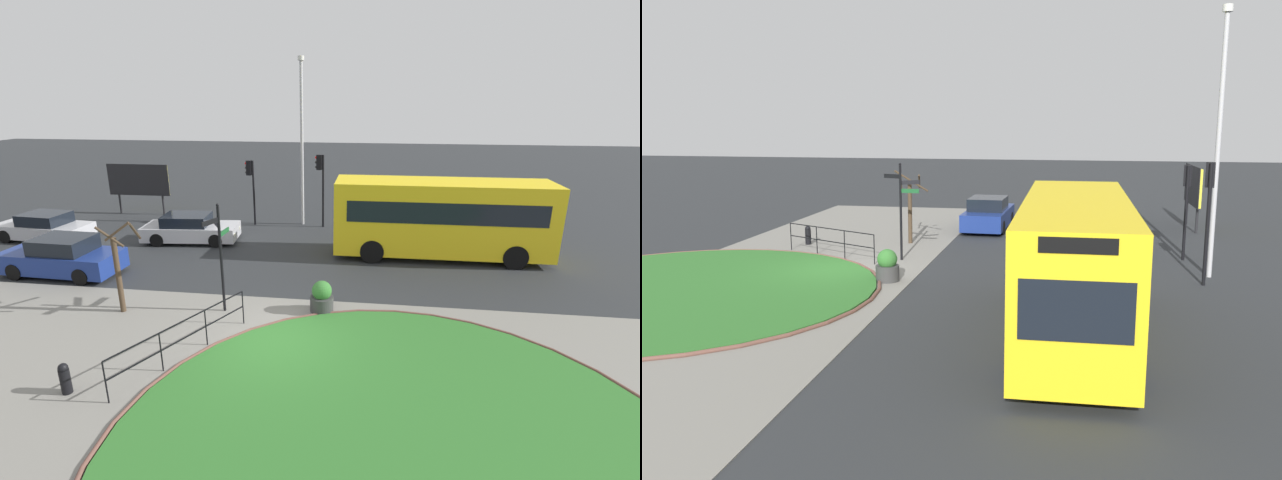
{
  "view_description": "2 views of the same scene",
  "coord_description": "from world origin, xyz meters",
  "views": [
    {
      "loc": [
        2.83,
        -10.9,
        6.64
      ],
      "look_at": [
        0.85,
        3.79,
        1.9
      ],
      "focal_mm": 24.9,
      "sensor_mm": 36.0,
      "label": 1
    },
    {
      "loc": [
        21.12,
        7.99,
        5.27
      ],
      "look_at": [
        0.65,
        4.43,
        1.35
      ],
      "focal_mm": 36.98,
      "sensor_mm": 36.0,
      "label": 2
    }
  ],
  "objects": [
    {
      "name": "car_far_lane",
      "position": [
        -13.36,
        7.96,
        0.62
      ],
      "size": [
        4.66,
        2.14,
        1.34
      ],
      "rotation": [
        0.0,
        0.0,
        3.07
      ],
      "color": "#B7B7BC",
      "rests_on": "ground"
    },
    {
      "name": "bollard_foreground",
      "position": [
        -4.26,
        -2.91,
        0.41
      ],
      "size": [
        0.24,
        0.24,
        0.8
      ],
      "color": "black",
      "rests_on": "ground"
    },
    {
      "name": "planter_near_signpost",
      "position": [
        1.14,
        2.08,
        0.49
      ],
      "size": [
        0.76,
        0.76,
        1.07
      ],
      "color": "#383838",
      "rests_on": "ground"
    },
    {
      "name": "railing_grass_edge",
      "position": [
        -2.11,
        -1.1,
        0.72
      ],
      "size": [
        1.98,
        4.08,
        1.11
      ],
      "rotation": [
        0.0,
        0.0,
        4.26
      ],
      "color": "black",
      "rests_on": "ground"
    },
    {
      "name": "car_near_lane",
      "position": [
        -6.12,
        8.63,
        0.63
      ],
      "size": [
        4.61,
        2.27,
        1.35
      ],
      "rotation": [
        0.0,
        0.0,
        0.1
      ],
      "color": "#B7B7BC",
      "rests_on": "ground"
    },
    {
      "name": "signpost_directional",
      "position": [
        -2.04,
        1.73,
        2.1
      ],
      "size": [
        0.49,
        1.39,
        3.61
      ],
      "color": "black",
      "rests_on": "ground"
    },
    {
      "name": "ground",
      "position": [
        0.0,
        0.0,
        0.0
      ],
      "size": [
        120.0,
        120.0,
        0.0
      ],
      "primitive_type": "plane",
      "color": "#282B2D"
    },
    {
      "name": "grass_island",
      "position": [
        3.48,
        -3.78,
        0.05
      ],
      "size": [
        11.89,
        11.89,
        0.1
      ],
      "primitive_type": "cylinder",
      "color": "#2D6B28",
      "rests_on": "ground"
    },
    {
      "name": "sidewalk_paving",
      "position": [
        0.0,
        -1.58,
        0.01
      ],
      "size": [
        32.0,
        8.85,
        0.02
      ],
      "primitive_type": "cube",
      "color": "gray",
      "rests_on": "ground"
    },
    {
      "name": "car_trailing",
      "position": [
        -9.37,
        3.96,
        0.7
      ],
      "size": [
        4.62,
        2.05,
        1.53
      ],
      "rotation": [
        0.0,
        0.0,
        3.11
      ],
      "color": "navy",
      "rests_on": "ground"
    },
    {
      "name": "bus_yellow",
      "position": [
        5.53,
        8.02,
        1.79
      ],
      "size": [
        9.07,
        2.6,
        3.34
      ],
      "rotation": [
        0.0,
        0.0,
        0.01
      ],
      "color": "yellow",
      "rests_on": "ground"
    },
    {
      "name": "traffic_light_far",
      "position": [
        -0.23,
        12.08,
        2.83
      ],
      "size": [
        0.49,
        0.29,
        3.87
      ],
      "rotation": [
        0.0,
        0.0,
        3.04
      ],
      "color": "black",
      "rests_on": "ground"
    },
    {
      "name": "lamppost_tall",
      "position": [
        -1.27,
        12.45,
        4.63
      ],
      "size": [
        0.32,
        0.32,
        8.66
      ],
      "color": "#B7B7BC",
      "rests_on": "ground"
    },
    {
      "name": "street_tree_bare",
      "position": [
        -5.21,
        1.23,
        1.58
      ],
      "size": [
        1.41,
        1.4,
        3.15
      ],
      "color": "#423323",
      "rests_on": "ground"
    },
    {
      "name": "billboard_left",
      "position": [
        -11.27,
        13.44,
        2.01
      ],
      "size": [
        3.76,
        0.17,
        2.99
      ],
      "rotation": [
        0.0,
        0.0,
        0.01
      ],
      "color": "black",
      "rests_on": "ground"
    },
    {
      "name": "traffic_light_near",
      "position": [
        -4.0,
        12.01,
        2.58
      ],
      "size": [
        0.49,
        0.28,
        3.51
      ],
      "rotation": [
        0.0,
        0.0,
        3.06
      ],
      "color": "black",
      "rests_on": "ground"
    },
    {
      "name": "grass_kerb_ring",
      "position": [
        3.48,
        -3.78,
        0.06
      ],
      "size": [
        12.2,
        12.2,
        0.11
      ],
      "primitive_type": "torus",
      "color": "brown",
      "rests_on": "ground"
    }
  ]
}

